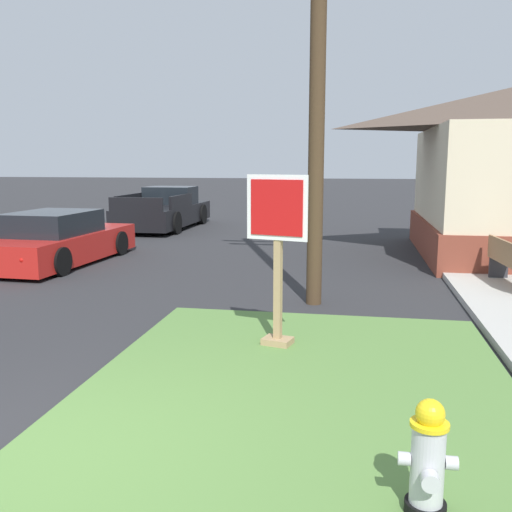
{
  "coord_description": "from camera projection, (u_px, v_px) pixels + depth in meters",
  "views": [
    {
      "loc": [
        2.51,
        -3.71,
        2.39
      ],
      "look_at": [
        1.12,
        4.05,
        1.07
      ],
      "focal_mm": 39.42,
      "sensor_mm": 36.0,
      "label": 1
    }
  ],
  "objects": [
    {
      "name": "fire_hydrant",
      "position": [
        428.0,
        461.0,
        3.68
      ],
      "size": [
        0.38,
        0.34,
        0.8
      ],
      "color": "black",
      "rests_on": "grass_corner_patch"
    },
    {
      "name": "manhole_cover",
      "position": [
        232.0,
        317.0,
        8.73
      ],
      "size": [
        0.7,
        0.7,
        0.02
      ],
      "primitive_type": "cylinder",
      "color": "black",
      "rests_on": "ground"
    },
    {
      "name": "parked_sedan_red",
      "position": [
        57.0,
        241.0,
        13.32
      ],
      "size": [
        2.1,
        4.57,
        1.25
      ],
      "color": "red",
      "rests_on": "ground"
    },
    {
      "name": "utility_pole",
      "position": [
        319.0,
        13.0,
        8.82
      ],
      "size": [
        1.57,
        0.26,
        8.96
      ],
      "color": "#42301E",
      "rests_on": "ground"
    },
    {
      "name": "ground_plane",
      "position": [
        26.0,
        469.0,
        4.43
      ],
      "size": [
        160.0,
        160.0,
        0.0
      ],
      "primitive_type": "plane",
      "color": "#2B2B2D"
    },
    {
      "name": "street_bench",
      "position": [
        510.0,
        261.0,
        10.31
      ],
      "size": [
        0.54,
        1.8,
        0.85
      ],
      "color": "#93704C",
      "rests_on": "sidewalk_strip"
    },
    {
      "name": "grass_corner_patch",
      "position": [
        298.0,
        394.0,
        5.77
      ],
      "size": [
        4.51,
        5.92,
        0.08
      ],
      "primitive_type": "cube",
      "color": "#567F3D",
      "rests_on": "ground"
    },
    {
      "name": "pickup_truck_black",
      "position": [
        165.0,
        211.0,
        20.52
      ],
      "size": [
        2.16,
        5.37,
        1.48
      ],
      "color": "black",
      "rests_on": "ground"
    },
    {
      "name": "stop_sign",
      "position": [
        277.0,
        261.0,
        7.02
      ],
      "size": [
        0.78,
        0.36,
        2.16
      ],
      "color": "#A3845B",
      "rests_on": "grass_corner_patch"
    }
  ]
}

